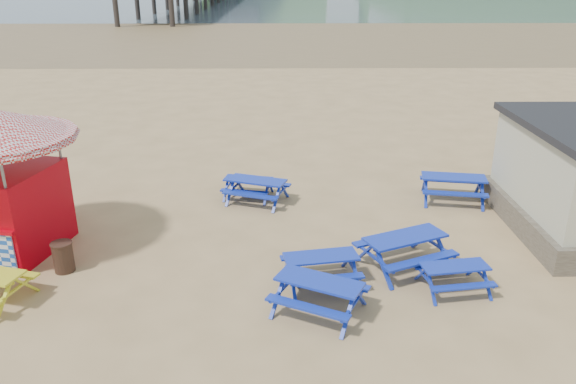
{
  "coord_description": "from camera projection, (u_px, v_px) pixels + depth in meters",
  "views": [
    {
      "loc": [
        0.17,
        -13.57,
        6.94
      ],
      "look_at": [
        0.38,
        1.5,
        1.0
      ],
      "focal_mm": 35.0,
      "sensor_mm": 36.0,
      "label": 1
    }
  ],
  "objects": [
    {
      "name": "picnic_table_blue_b",
      "position": [
        248.0,
        188.0,
        18.4
      ],
      "size": [
        1.78,
        1.55,
        0.65
      ],
      "rotation": [
        0.0,
        0.0,
        -0.21
      ],
      "color": "#0F3C9A",
      "rests_on": "ground"
    },
    {
      "name": "picnic_table_blue_d",
      "position": [
        319.0,
        296.0,
        12.14
      ],
      "size": [
        2.34,
        2.18,
        0.78
      ],
      "rotation": [
        0.0,
        0.0,
        -0.47
      ],
      "color": "#0F3C9A",
      "rests_on": "ground"
    },
    {
      "name": "picnic_table_blue_g",
      "position": [
        321.0,
        269.0,
        13.29
      ],
      "size": [
        1.96,
        1.68,
        0.73
      ],
      "rotation": [
        0.0,
        0.0,
        0.18
      ],
      "color": "#0F3C9A",
      "rests_on": "ground"
    },
    {
      "name": "picnic_table_blue_f",
      "position": [
        404.0,
        252.0,
        13.97
      ],
      "size": [
        2.56,
        2.36,
        0.87
      ],
      "rotation": [
        0.0,
        0.0,
        0.42
      ],
      "color": "#0F3C9A",
      "rests_on": "ground"
    },
    {
      "name": "picnic_table_blue_e",
      "position": [
        454.0,
        278.0,
        13.01
      ],
      "size": [
        1.7,
        1.45,
        0.64
      ],
      "rotation": [
        0.0,
        0.0,
        0.15
      ],
      "color": "#0F3C9A",
      "rests_on": "ground"
    },
    {
      "name": "litter_bin",
      "position": [
        63.0,
        257.0,
        13.81
      ],
      "size": [
        0.53,
        0.53,
        0.77
      ],
      "color": "#3E261C",
      "rests_on": "ground"
    },
    {
      "name": "headland_town",
      "position": [
        495.0,
        15.0,
        233.6
      ],
      "size": [
        264.0,
        144.0,
        108.0
      ],
      "color": "#2D4C1E",
      "rests_on": "ground"
    },
    {
      "name": "picnic_table_blue_a",
      "position": [
        257.0,
        191.0,
        18.0
      ],
      "size": [
        2.21,
        1.99,
        0.76
      ],
      "rotation": [
        0.0,
        0.0,
        -0.34
      ],
      "color": "#0F3C9A",
      "rests_on": "ground"
    },
    {
      "name": "picnic_table_blue_c",
      "position": [
        453.0,
        189.0,
        18.07
      ],
      "size": [
        2.24,
        1.93,
        0.84
      ],
      "rotation": [
        0.0,
        0.0,
        -0.17
      ],
      "color": "#0F3C9A",
      "rests_on": "ground"
    },
    {
      "name": "wet_sand",
      "position": [
        279.0,
        34.0,
        66.34
      ],
      "size": [
        400.0,
        400.0,
        0.0
      ],
      "primitive_type": "plane",
      "color": "olive",
      "rests_on": "ground"
    },
    {
      "name": "ground",
      "position": [
        275.0,
        247.0,
        15.17
      ],
      "size": [
        400.0,
        400.0,
        0.0
      ],
      "primitive_type": "plane",
      "color": "tan",
      "rests_on": "ground"
    }
  ]
}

